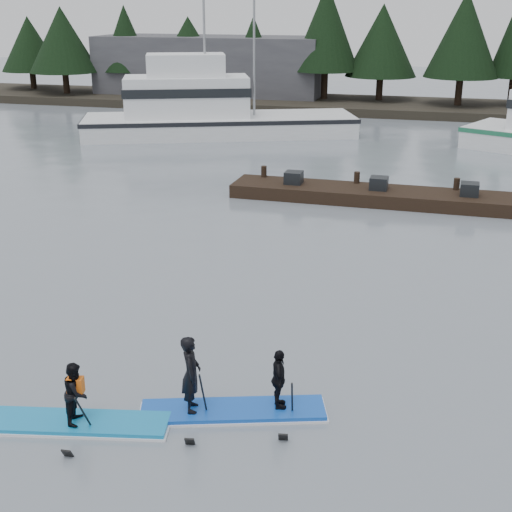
% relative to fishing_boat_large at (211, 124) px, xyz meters
% --- Properties ---
extents(ground, '(160.00, 160.00, 0.00)m').
position_rel_fishing_boat_large_xyz_m(ground, '(8.96, -28.97, -0.69)').
color(ground, slate).
rests_on(ground, ground).
extents(far_shore, '(70.00, 8.00, 0.60)m').
position_rel_fishing_boat_large_xyz_m(far_shore, '(8.96, 13.03, -0.39)').
color(far_shore, '#2D281E').
rests_on(far_shore, ground).
extents(treeline, '(60.00, 4.00, 8.00)m').
position_rel_fishing_boat_large_xyz_m(treeline, '(8.96, 13.03, -0.69)').
color(treeline, black).
rests_on(treeline, ground).
extents(waterfront_building, '(18.00, 6.00, 5.00)m').
position_rel_fishing_boat_large_xyz_m(waterfront_building, '(-5.04, 15.03, 1.81)').
color(waterfront_building, '#4C4C51').
rests_on(waterfront_building, ground).
extents(fishing_boat_large, '(16.53, 9.98, 9.22)m').
position_rel_fishing_boat_large_xyz_m(fishing_boat_large, '(0.00, 0.00, 0.00)').
color(fishing_boat_large, white).
rests_on(fishing_boat_large, ground).
extents(floating_dock, '(15.96, 2.37, 0.53)m').
position_rel_fishing_boat_large_xyz_m(floating_dock, '(13.25, -12.56, -0.42)').
color(floating_dock, black).
rests_on(floating_dock, ground).
extents(buoy_a, '(0.56, 0.56, 0.56)m').
position_rel_fishing_boat_large_xyz_m(buoy_a, '(-6.25, -2.43, -0.69)').
color(buoy_a, '#FF5B0C').
rests_on(buoy_a, ground).
extents(paddleboard_solo, '(3.52, 1.51, 1.81)m').
position_rel_fishing_boat_large_xyz_m(paddleboard_solo, '(7.40, -30.21, -0.29)').
color(paddleboard_solo, '#147FBD').
rests_on(paddleboard_solo, ground).
extents(paddleboard_duo, '(3.71, 1.92, 2.16)m').
position_rel_fishing_boat_large_xyz_m(paddleboard_duo, '(10.10, -29.03, -0.15)').
color(paddleboard_duo, blue).
rests_on(paddleboard_duo, ground).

